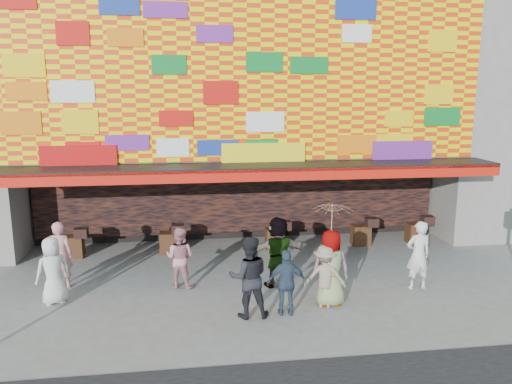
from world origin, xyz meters
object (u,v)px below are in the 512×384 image
at_px(ped_d, 325,276).
at_px(ped_g, 331,268).
at_px(ped_b, 60,255).
at_px(ped_e, 287,283).
at_px(ped_a, 53,271).
at_px(ped_i, 180,257).
at_px(ped_c, 249,277).
at_px(parasol, 332,221).
at_px(ped_f, 278,252).
at_px(ped_h, 418,255).

relative_size(ped_d, ped_g, 0.82).
distance_m(ped_b, ped_e, 6.21).
relative_size(ped_a, ped_i, 1.02).
height_order(ped_a, ped_g, ped_g).
height_order(ped_c, ped_g, ped_c).
bearing_deg(ped_c, ped_e, 179.76).
distance_m(ped_a, ped_d, 6.73).
relative_size(ped_a, ped_c, 0.87).
bearing_deg(parasol, ped_c, -169.77).
height_order(ped_d, ped_g, ped_g).
relative_size(ped_e, parasol, 0.87).
xyz_separation_m(ped_f, ped_g, (1.06, -1.40, -0.01)).
relative_size(ped_c, ped_i, 1.17).
height_order(ped_b, parasol, parasol).
bearing_deg(ped_i, ped_c, 151.34).
height_order(ped_b, ped_f, ped_f).
distance_m(ped_a, ped_e, 5.80).
height_order(ped_g, ped_h, ped_g).
bearing_deg(ped_d, ped_b, -6.03).
xyz_separation_m(ped_c, ped_d, (1.91, 0.29, -0.19)).
bearing_deg(ped_e, ped_f, -88.77).
distance_m(ped_b, ped_f, 5.85).
bearing_deg(ped_b, parasol, 163.25).
bearing_deg(parasol, ped_f, 127.19).
relative_size(ped_b, ped_f, 0.95).
distance_m(ped_f, ped_h, 3.74).
xyz_separation_m(ped_h, ped_i, (-6.30, 0.95, -0.10)).
xyz_separation_m(ped_c, ped_f, (1.01, 1.77, -0.01)).
xyz_separation_m(ped_d, ped_h, (2.78, 0.80, 0.15)).
distance_m(ped_g, ped_h, 2.71).
bearing_deg(ped_b, ped_c, 153.06).
height_order(ped_b, ped_d, ped_b).
relative_size(ped_a, ped_d, 1.09).
xyz_separation_m(ped_f, ped_h, (3.68, -0.68, -0.03)).
relative_size(ped_i, parasol, 0.90).
bearing_deg(ped_c, ped_b, -24.69).
bearing_deg(parasol, ped_d, -151.96).
xyz_separation_m(ped_h, parasol, (-2.62, -0.72, 1.21)).
bearing_deg(ped_c, ped_f, -117.48).
bearing_deg(ped_g, ped_c, 10.62).
xyz_separation_m(ped_e, ped_i, (-2.51, 2.08, 0.03)).
height_order(ped_a, ped_d, ped_a).
xyz_separation_m(ped_e, ped_h, (3.79, 1.13, 0.13)).
distance_m(ped_c, parasol, 2.41).
xyz_separation_m(ped_e, ped_g, (1.18, 0.41, 0.16)).
bearing_deg(ped_d, ped_g, -140.22).
bearing_deg(ped_a, ped_g, 139.80).
relative_size(ped_b, ped_d, 1.17).
xyz_separation_m(ped_d, ped_i, (-3.53, 1.76, 0.05)).
xyz_separation_m(ped_c, ped_h, (4.69, 1.09, -0.04)).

